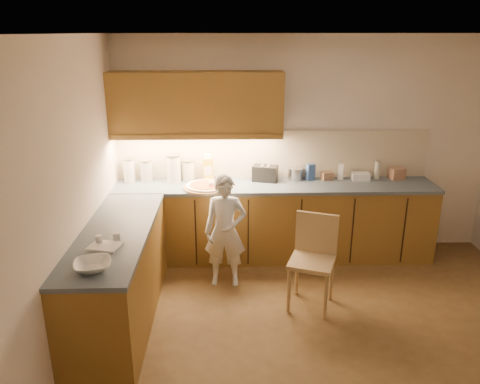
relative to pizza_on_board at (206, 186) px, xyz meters
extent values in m
plane|color=brown|center=(1.18, -1.57, -0.94)|extent=(4.50, 4.50, 0.00)
cube|color=beige|center=(1.18, 0.43, 0.36)|extent=(4.50, 0.04, 2.60)
cube|color=beige|center=(1.18, -3.57, 0.36)|extent=(4.50, 0.04, 2.60)
cube|color=beige|center=(-1.07, -1.57, 0.36)|extent=(0.04, 4.00, 2.60)
cube|color=white|center=(1.18, -1.57, 1.66)|extent=(4.50, 4.00, 0.04)
cube|color=olive|center=(0.80, 0.13, -0.50)|extent=(3.75, 0.60, 0.88)
cube|color=olive|center=(-0.77, -1.17, -0.50)|extent=(0.60, 2.00, 0.88)
cube|color=#455563|center=(0.80, 0.13, -0.04)|extent=(3.77, 0.62, 0.04)
cube|color=#455563|center=(-0.77, -1.17, -0.04)|extent=(0.62, 2.02, 0.04)
cube|color=black|center=(-0.72, -0.18, -0.50)|extent=(0.02, 0.01, 0.80)
cube|color=black|center=(-0.12, -0.18, -0.50)|extent=(0.02, 0.01, 0.80)
cube|color=black|center=(0.48, -0.18, -0.50)|extent=(0.02, 0.01, 0.80)
cube|color=black|center=(1.08, -0.18, -0.50)|extent=(0.02, 0.01, 0.80)
cube|color=black|center=(1.68, -0.18, -0.50)|extent=(0.02, 0.01, 0.80)
cube|color=black|center=(2.28, -0.18, -0.50)|extent=(0.02, 0.01, 0.80)
cube|color=beige|center=(0.80, 0.41, 0.27)|extent=(3.75, 0.02, 0.58)
cube|color=olive|center=(-0.10, 0.25, 0.91)|extent=(1.95, 0.35, 0.70)
cube|color=olive|center=(-0.10, 0.08, 0.56)|extent=(1.95, 0.02, 0.06)
cylinder|color=#AA8255|center=(0.00, 0.00, -0.01)|extent=(0.52, 0.52, 0.02)
cylinder|color=#FFEDC7|center=(0.00, 0.00, 0.01)|extent=(0.46, 0.46, 0.02)
cylinder|color=#CE4D1B|center=(0.00, 0.00, 0.02)|extent=(0.37, 0.37, 0.01)
sphere|color=white|center=(0.06, -0.04, 0.05)|extent=(0.07, 0.07, 0.07)
cylinder|color=white|center=(0.10, -0.10, 0.08)|extent=(0.03, 0.12, 0.21)
imported|color=silver|center=(0.22, -0.52, -0.33)|extent=(0.47, 0.32, 1.23)
cylinder|color=tan|center=(0.83, -1.11, -0.71)|extent=(0.04, 0.04, 0.47)
cylinder|color=tan|center=(1.16, -1.24, -0.71)|extent=(0.04, 0.04, 0.47)
cylinder|color=tan|center=(0.95, -0.78, -0.71)|extent=(0.04, 0.04, 0.47)
cylinder|color=tan|center=(1.29, -0.91, -0.71)|extent=(0.04, 0.04, 0.47)
cube|color=tan|center=(1.06, -1.01, -0.45)|extent=(0.54, 0.54, 0.04)
cube|color=tan|center=(1.13, -0.83, -0.22)|extent=(0.40, 0.18, 0.42)
imported|color=white|center=(-0.77, -1.91, 0.01)|extent=(0.33, 0.33, 0.07)
cylinder|color=white|center=(-0.92, 0.29, 0.11)|extent=(0.14, 0.14, 0.27)
cylinder|color=gray|center=(-0.92, 0.29, 0.26)|extent=(0.14, 0.14, 0.02)
cylinder|color=beige|center=(-0.72, 0.30, 0.10)|extent=(0.14, 0.14, 0.24)
cylinder|color=gray|center=(-0.72, 0.30, 0.23)|extent=(0.15, 0.15, 0.02)
cylinder|color=silver|center=(-0.39, 0.28, 0.13)|extent=(0.17, 0.17, 0.31)
cylinder|color=gray|center=(-0.39, 0.28, 0.30)|extent=(0.18, 0.18, 0.02)
cylinder|color=white|center=(-0.22, 0.32, 0.09)|extent=(0.15, 0.15, 0.23)
cylinder|color=gray|center=(-0.22, 0.32, 0.22)|extent=(0.16, 0.16, 0.02)
cube|color=gold|center=(0.01, 0.28, 0.12)|extent=(0.13, 0.11, 0.28)
cube|color=white|center=(0.01, 0.28, 0.28)|extent=(0.08, 0.07, 0.05)
cube|color=black|center=(0.69, 0.26, 0.07)|extent=(0.32, 0.24, 0.19)
cube|color=#BDBCC2|center=(0.66, 0.27, 0.17)|extent=(0.06, 0.13, 0.00)
cube|color=#BDBCC2|center=(0.73, 0.25, 0.17)|extent=(0.06, 0.13, 0.00)
cylinder|color=#B9B9BE|center=(1.06, 0.31, 0.04)|extent=(0.18, 0.18, 0.13)
cylinder|color=#B9B9BE|center=(1.06, 0.31, 0.12)|extent=(0.19, 0.19, 0.01)
cube|color=#365BA3|center=(1.24, 0.29, 0.07)|extent=(0.12, 0.10, 0.20)
cube|color=tan|center=(1.45, 0.30, 0.03)|extent=(0.16, 0.13, 0.10)
cube|color=silver|center=(1.61, 0.31, 0.07)|extent=(0.08, 0.08, 0.19)
cube|color=white|center=(1.85, 0.28, 0.02)|extent=(0.22, 0.16, 0.08)
cylinder|color=silver|center=(2.06, 0.31, 0.08)|extent=(0.07, 0.07, 0.21)
cylinder|color=tan|center=(2.06, 0.31, 0.20)|extent=(0.07, 0.07, 0.01)
cube|color=tan|center=(2.30, 0.30, 0.04)|extent=(0.20, 0.17, 0.14)
cube|color=white|center=(-0.78, -1.52, -0.01)|extent=(0.29, 0.25, 0.02)
cylinder|color=silver|center=(-0.84, -1.46, 0.01)|extent=(0.07, 0.07, 0.08)
cylinder|color=silver|center=(-0.70, -1.41, 0.02)|extent=(0.08, 0.08, 0.08)
camera|label=1|loc=(0.25, -5.07, 1.67)|focal=35.00mm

